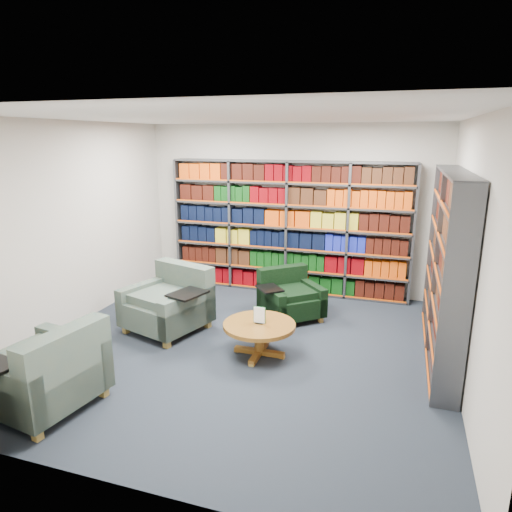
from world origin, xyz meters
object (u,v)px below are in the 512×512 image
(chair_green_right, at_px, (289,298))
(coffee_table, at_px, (259,330))
(chair_teal_front, at_px, (47,376))
(chair_teal_left, at_px, (172,304))

(chair_green_right, height_order, coffee_table, chair_green_right)
(chair_teal_front, bearing_deg, coffee_table, 46.65)
(chair_teal_front, relative_size, coffee_table, 1.38)
(chair_teal_left, xyz_separation_m, coffee_table, (1.40, -0.41, -0.02))
(chair_teal_left, height_order, chair_teal_front, chair_teal_front)
(chair_teal_front, bearing_deg, chair_teal_left, 84.33)
(chair_green_right, bearing_deg, coffee_table, -91.55)
(chair_teal_left, relative_size, chair_green_right, 1.15)
(coffee_table, bearing_deg, chair_teal_left, 163.63)
(chair_green_right, xyz_separation_m, coffee_table, (-0.04, -1.33, 0.05))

